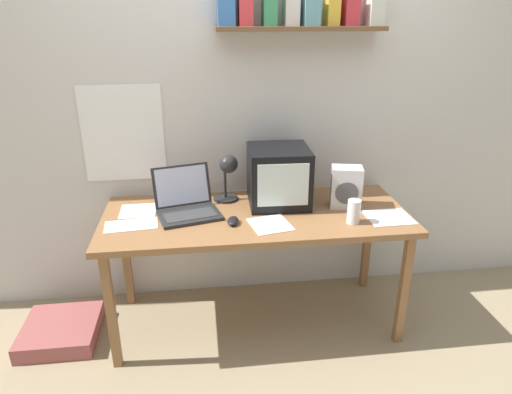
{
  "coord_description": "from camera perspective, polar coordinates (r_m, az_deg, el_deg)",
  "views": [
    {
      "loc": [
        -0.3,
        -2.34,
        1.8
      ],
      "look_at": [
        0.0,
        0.0,
        0.83
      ],
      "focal_mm": 32.0,
      "sensor_mm": 36.0,
      "label": 1
    }
  ],
  "objects": [
    {
      "name": "corner_desk",
      "position": [
        2.61,
        0.0,
        -3.26
      ],
      "size": [
        1.72,
        0.71,
        0.73
      ],
      "color": "#8F603A",
      "rests_on": "ground_plane"
    },
    {
      "name": "loose_paper_near_monitor",
      "position": [
        2.69,
        -14.52,
        -1.71
      ],
      "size": [
        0.2,
        0.2,
        0.0
      ],
      "rotation": [
        0.0,
        0.0,
        0.01
      ],
      "color": "white",
      "rests_on": "corner_desk"
    },
    {
      "name": "space_heater",
      "position": [
        2.68,
        11.19,
        1.21
      ],
      "size": [
        0.2,
        0.16,
        0.24
      ],
      "rotation": [
        0.0,
        0.0,
        -0.22
      ],
      "color": "silver",
      "rests_on": "corner_desk"
    },
    {
      "name": "back_wall",
      "position": [
        2.82,
        -1.03,
        12.32
      ],
      "size": [
        5.6,
        0.24,
        2.6
      ],
      "color": "silver",
      "rests_on": "ground_plane"
    },
    {
      "name": "computer_mouse",
      "position": [
        2.46,
        -2.9,
        -3.0
      ],
      "size": [
        0.08,
        0.11,
        0.03
      ],
      "rotation": [
        0.0,
        0.0,
        -0.17
      ],
      "color": "black",
      "rests_on": "corner_desk"
    },
    {
      "name": "loose_paper_near_laptop",
      "position": [
        2.53,
        -15.32,
        -3.41
      ],
      "size": [
        0.29,
        0.17,
        0.0
      ],
      "rotation": [
        0.0,
        0.0,
        0.1
      ],
      "color": "white",
      "rests_on": "corner_desk"
    },
    {
      "name": "printed_handout",
      "position": [
        2.45,
        1.79,
        -3.45
      ],
      "size": [
        0.24,
        0.25,
        0.0
      ],
      "rotation": [
        0.0,
        0.0,
        0.2
      ],
      "color": "white",
      "rests_on": "corner_desk"
    },
    {
      "name": "desk_lamp",
      "position": [
        2.67,
        -3.55,
        3.19
      ],
      "size": [
        0.15,
        0.19,
        0.3
      ],
      "rotation": [
        0.0,
        0.0,
        0.31
      ],
      "color": "#232326",
      "rests_on": "corner_desk"
    },
    {
      "name": "laptop",
      "position": [
        2.61,
        -8.73,
        -0.61
      ],
      "size": [
        0.4,
        0.38,
        0.24
      ],
      "rotation": [
        0.0,
        0.0,
        0.25
      ],
      "color": "#232326",
      "rests_on": "corner_desk"
    },
    {
      "name": "floor_cushion",
      "position": [
        3.02,
        -23.18,
        -15.14
      ],
      "size": [
        0.42,
        0.42,
        0.1
      ],
      "color": "#9E5150",
      "rests_on": "ground_plane"
    },
    {
      "name": "crt_monitor",
      "position": [
        2.67,
        2.84,
        2.62
      ],
      "size": [
        0.36,
        0.36,
        0.34
      ],
      "rotation": [
        0.0,
        0.0,
        -0.03
      ],
      "color": "black",
      "rests_on": "corner_desk"
    },
    {
      "name": "open_notebook",
      "position": [
        2.64,
        16.25,
        -2.44
      ],
      "size": [
        0.25,
        0.22,
        0.0
      ],
      "rotation": [
        0.0,
        0.0,
        0.02
      ],
      "color": "white",
      "rests_on": "corner_desk"
    },
    {
      "name": "juice_glass",
      "position": [
        2.51,
        12.11,
        -1.92
      ],
      "size": [
        0.07,
        0.07,
        0.13
      ],
      "color": "white",
      "rests_on": "corner_desk"
    },
    {
      "name": "ground_plane",
      "position": [
        2.96,
        0.0,
        -15.07
      ],
      "size": [
        12.0,
        12.0,
        0.0
      ],
      "primitive_type": "plane",
      "color": "gray"
    }
  ]
}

